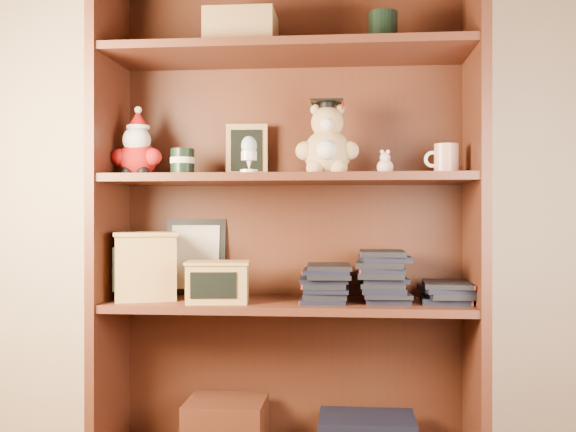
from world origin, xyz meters
name	(u,v)px	position (x,y,z in m)	size (l,w,h in m)	color
bookcase	(289,229)	(-0.05, 1.36, 0.78)	(1.20, 0.35, 1.60)	#512517
shelf_lower	(288,305)	(-0.04, 1.30, 0.54)	(1.14, 0.33, 0.02)	#512517
shelf_upper	(288,179)	(-0.04, 1.30, 0.94)	(1.14, 0.33, 0.02)	#512517
santa_plush	(138,150)	(-0.53, 1.30, 1.04)	(0.17, 0.12, 0.23)	#A50F0F
teachers_tin	(182,162)	(-0.39, 1.30, 0.99)	(0.08, 0.08, 0.09)	black
chalkboard_plaque	(247,152)	(-0.19, 1.42, 1.04)	(0.14, 0.08, 0.18)	#9E7547
egg_cup	(249,154)	(-0.16, 1.23, 1.01)	(0.06, 0.06, 0.12)	white
grad_teddy_bear	(327,146)	(0.08, 1.30, 1.04)	(0.20, 0.17, 0.24)	tan
pink_figurine	(385,165)	(0.26, 1.31, 0.98)	(0.05, 0.05, 0.08)	beige
teacher_mug	(446,159)	(0.45, 1.30, 1.00)	(0.11, 0.08, 0.09)	silver
certificate_frame	(196,257)	(-0.38, 1.44, 0.68)	(0.21, 0.05, 0.26)	black
treats_box	(145,265)	(-0.51, 1.30, 0.66)	(0.26, 0.26, 0.22)	#B18748
pencils_box	(218,282)	(-0.26, 1.24, 0.62)	(0.21, 0.16, 0.13)	#B18748
book_stack_left	(326,281)	(0.08, 1.30, 0.61)	(0.14, 0.20, 0.13)	black
book_stack_mid	(384,276)	(0.26, 1.30, 0.63)	(0.14, 0.20, 0.16)	black
book_stack_right	(447,292)	(0.45, 1.30, 0.58)	(0.14, 0.20, 0.06)	black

